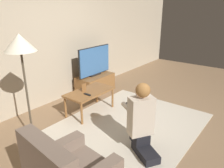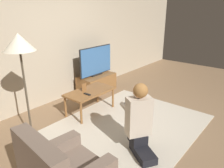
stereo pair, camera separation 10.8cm
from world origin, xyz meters
name	(u,v)px [view 2 (the right image)]	position (x,y,z in m)	size (l,w,h in m)	color
ground_plane	(127,127)	(0.00, 0.00, 0.00)	(10.00, 10.00, 0.00)	#896B4C
wall_back	(53,41)	(0.00, 1.93, 1.30)	(10.00, 0.06, 2.60)	tan
rug	(127,126)	(0.00, 0.00, 0.01)	(2.70, 2.13, 0.02)	beige
tv_stand	(97,83)	(0.87, 1.54, 0.21)	(0.92, 0.49, 0.42)	brown
tv	(96,61)	(0.87, 1.55, 0.77)	(1.00, 0.08, 0.69)	black
coffee_table	(90,93)	(-0.01, 0.89, 0.41)	(0.96, 0.51, 0.45)	brown
floor_lamp	(20,49)	(-1.26, 0.93, 1.44)	(0.43, 0.43, 1.65)	#4C4233
person_kneeling	(139,118)	(-0.43, -0.50, 0.52)	(0.65, 0.82, 1.02)	black
picture_frame	(84,87)	(-0.07, 0.97, 0.53)	(0.11, 0.01, 0.15)	brown
remote	(87,94)	(-0.18, 0.79, 0.46)	(0.04, 0.15, 0.02)	black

